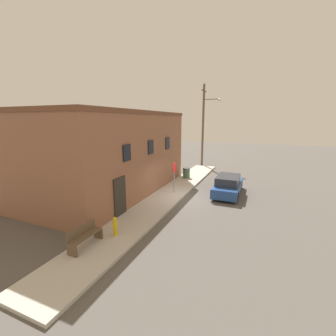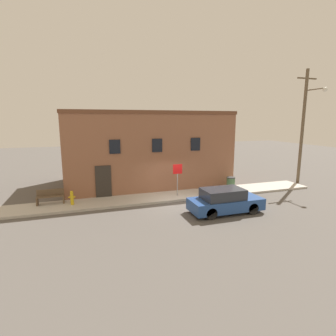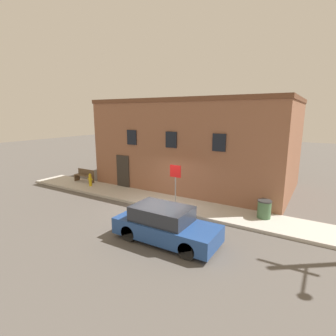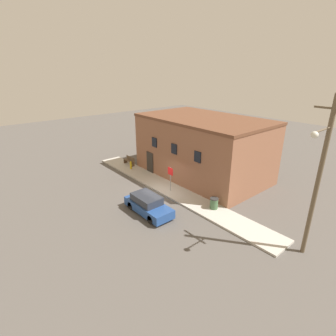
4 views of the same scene
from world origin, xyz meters
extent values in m
plane|color=#56514C|center=(0.00, 0.00, 0.00)|extent=(80.00, 80.00, 0.00)
cube|color=#BCB7AD|center=(0.00, 1.08, 0.07)|extent=(21.07, 2.16, 0.14)
cube|color=#8E5B42|center=(-0.61, 5.78, 2.74)|extent=(12.08, 7.25, 5.47)
cube|color=brown|center=(-0.61, 5.78, 5.59)|extent=(12.18, 7.35, 0.24)
cube|color=black|center=(-3.42, 2.13, 3.39)|extent=(0.70, 0.08, 0.90)
cube|color=black|center=(-0.61, 2.13, 3.39)|extent=(0.70, 0.08, 0.90)
cube|color=black|center=(2.21, 2.13, 3.39)|extent=(0.70, 0.08, 0.90)
cube|color=#2D2823|center=(-4.23, 2.13, 1.10)|extent=(1.00, 0.08, 2.20)
cylinder|color=gold|center=(-6.16, 1.07, 0.50)|extent=(0.19, 0.19, 0.71)
sphere|color=gold|center=(-6.16, 1.07, 0.91)|extent=(0.17, 0.17, 0.17)
cylinder|color=gold|center=(-6.30, 1.07, 0.61)|extent=(0.10, 0.08, 0.08)
cylinder|color=gold|center=(-6.01, 1.07, 0.61)|extent=(0.10, 0.08, 0.08)
cylinder|color=gray|center=(0.40, 0.87, 1.20)|extent=(0.06, 0.06, 2.11)
cube|color=red|center=(0.40, 0.85, 1.94)|extent=(0.63, 0.02, 0.63)
cube|color=brown|center=(-8.10, 1.61, 0.37)|extent=(0.08, 0.44, 0.45)
cube|color=brown|center=(-6.65, 1.61, 0.37)|extent=(0.08, 0.44, 0.45)
cube|color=brown|center=(-7.37, 1.61, 0.61)|extent=(1.53, 0.44, 0.04)
cube|color=brown|center=(-7.37, 1.81, 0.82)|extent=(1.53, 0.04, 0.38)
cylinder|color=#426642|center=(4.76, 1.40, 0.53)|extent=(0.60, 0.60, 0.78)
cylinder|color=#2D2D2D|center=(4.76, 1.40, 0.95)|extent=(0.63, 0.63, 0.06)
cylinder|color=brown|center=(11.23, 1.68, 4.46)|extent=(0.24, 0.24, 8.92)
cylinder|color=brown|center=(11.23, 0.83, 7.32)|extent=(0.08, 1.70, 0.08)
sphere|color=silver|center=(11.23, -0.02, 7.22)|extent=(0.32, 0.32, 0.32)
cube|color=brown|center=(11.23, 1.68, 8.21)|extent=(1.80, 0.10, 0.10)
cylinder|color=black|center=(3.23, -1.87, 0.31)|extent=(0.63, 0.20, 0.63)
cylinder|color=black|center=(3.23, -3.32, 0.31)|extent=(0.63, 0.20, 0.63)
cylinder|color=black|center=(0.71, -1.87, 0.31)|extent=(0.63, 0.20, 0.63)
cylinder|color=black|center=(0.71, -3.32, 0.31)|extent=(0.63, 0.20, 0.63)
cube|color=#23478C|center=(1.97, -2.59, 0.49)|extent=(4.07, 1.64, 0.64)
cube|color=#282D38|center=(1.77, -2.59, 1.09)|extent=(2.24, 1.45, 0.56)
camera|label=1|loc=(-13.61, -4.59, 5.10)|focal=24.00mm
camera|label=2|loc=(-5.46, -14.80, 5.07)|focal=28.00mm
camera|label=3|loc=(6.85, -10.53, 4.83)|focal=28.00mm
camera|label=4|loc=(15.74, -12.30, 10.01)|focal=28.00mm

